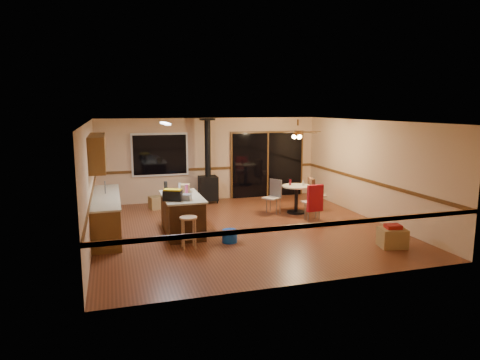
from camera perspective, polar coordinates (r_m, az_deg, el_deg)
name	(u,v)px	position (r m, az deg, el deg)	size (l,w,h in m)	color
floor	(244,228)	(10.55, 0.47, -6.43)	(7.00, 7.00, 0.00)	brown
ceiling	(244,121)	(10.14, 0.50, 7.83)	(7.00, 7.00, 0.00)	silver
wall_back	(211,159)	(13.61, -3.91, 2.79)	(7.00, 7.00, 0.00)	tan
wall_front	(307,208)	(7.06, 8.98, -3.76)	(7.00, 7.00, 0.00)	tan
wall_left	(90,183)	(9.82, -19.41, -0.41)	(7.00, 7.00, 0.00)	tan
wall_right	(370,170)	(11.78, 16.97, 1.31)	(7.00, 7.00, 0.00)	tan
chair_rail	(244,188)	(10.31, 0.48, -1.09)	(7.00, 7.00, 0.08)	#553415
window	(160,155)	(13.28, -10.62, 3.34)	(1.72, 0.10, 1.32)	black
sliding_door	(267,165)	(14.14, 3.68, 2.03)	(2.52, 0.10, 2.10)	black
lower_cabinets	(106,216)	(10.48, -17.39, -4.56)	(0.60, 3.00, 0.86)	brown
countertop	(105,197)	(10.38, -17.51, -2.15)	(0.64, 3.04, 0.04)	#BFB494
upper_cabinets	(97,152)	(10.43, -18.47, 3.53)	(0.35, 2.00, 0.80)	brown
kitchen_island	(182,215)	(10.10, -7.70, -4.59)	(0.88, 1.68, 0.90)	#361E0D
wood_stove	(208,179)	(13.22, -4.28, 0.07)	(0.55, 0.50, 2.52)	black
ceiling_fan	(298,134)	(11.81, 7.70, 6.12)	(0.24, 0.24, 0.55)	brown
fluorescent_strip	(165,123)	(10.05, -9.95, 7.44)	(0.10, 1.20, 0.04)	white
toolbox_grey	(181,197)	(9.54, -7.83, -2.27)	(0.42, 0.23, 0.13)	slate
toolbox_black	(173,196)	(9.51, -8.97, -2.06)	(0.41, 0.21, 0.22)	black
toolbox_yellow_lid	(173,190)	(9.48, -8.99, -1.31)	(0.38, 0.20, 0.03)	gold
box_on_island	(185,188)	(10.43, -7.31, -1.09)	(0.20, 0.28, 0.19)	olive
bottle_dark	(166,187)	(10.30, -9.87, -0.99)	(0.08, 0.08, 0.29)	black
bottle_pink	(187,189)	(10.17, -7.14, -1.24)	(0.07, 0.07, 0.23)	#D84C8C
bottle_white	(180,187)	(10.58, -8.03, -0.92)	(0.07, 0.07, 0.20)	white
bar_stool	(189,232)	(9.08, -6.87, -6.96)	(0.37, 0.37, 0.68)	tan
blue_bucket	(230,236)	(9.45, -1.39, -7.48)	(0.33, 0.33, 0.28)	#0C44B4
dining_table	(296,194)	(12.03, 7.52, -1.92)	(0.81, 0.81, 0.78)	black
glass_red	(290,182)	(11.99, 6.71, -0.29)	(0.06, 0.06, 0.17)	#590C14
glass_cream	(303,183)	(12.00, 8.44, -0.41)	(0.06, 0.06, 0.13)	beige
chair_left	(274,192)	(11.92, 4.54, -1.66)	(0.56, 0.55, 0.51)	tan
chair_near	(315,198)	(11.28, 9.91, -2.39)	(0.46, 0.50, 0.70)	tan
chair_right	(312,190)	(12.31, 9.57, -1.37)	(0.53, 0.50, 0.70)	tan
box_under_window	(158,202)	(12.73, -10.94, -2.96)	(0.46, 0.36, 0.36)	olive
box_corner_a	(392,238)	(9.68, 19.65, -7.25)	(0.53, 0.45, 0.41)	olive
box_corner_b	(390,238)	(9.81, 19.39, -7.25)	(0.40, 0.35, 0.33)	olive
box_small_red	(393,226)	(9.61, 19.74, -5.85)	(0.31, 0.26, 0.08)	maroon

